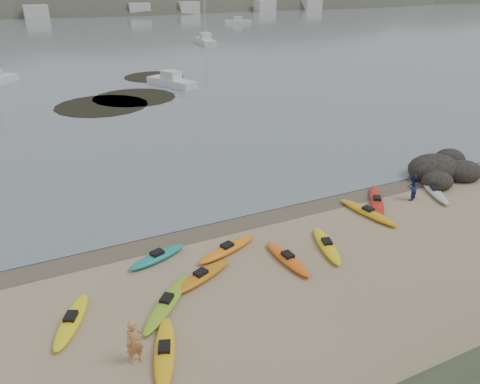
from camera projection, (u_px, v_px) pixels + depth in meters
ground at (240, 218)px, 24.85m from camera, size 600.00×600.00×0.00m
wet_sand at (242, 220)px, 24.60m from camera, size 60.00×60.00×0.00m
kayaks at (276, 250)px, 21.54m from camera, size 22.94×9.69×0.34m
person_west at (135, 342)px, 15.20m from camera, size 0.64×0.45×1.64m
person_east at (412, 187)px, 26.55m from camera, size 0.94×0.87×1.54m
rock_cluster at (442, 173)px, 29.94m from camera, size 5.23×3.84×1.74m
kelp_mats at (129, 94)px, 51.06m from camera, size 17.25×20.48×0.04m
moored_boats at (51, 45)px, 83.96m from camera, size 102.43×76.04×1.31m
far_hills at (127, 46)px, 205.58m from camera, size 550.00×135.00×80.00m
far_town at (53, 11)px, 144.82m from camera, size 199.00×5.00×4.00m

